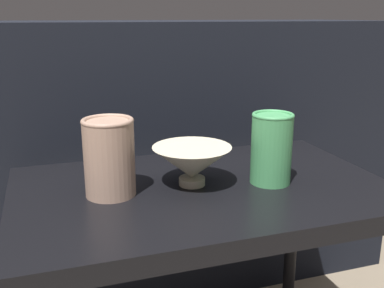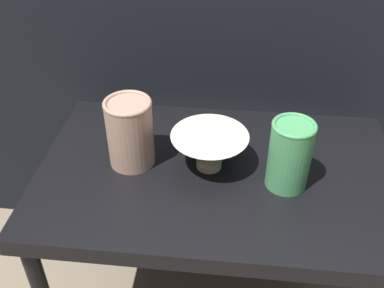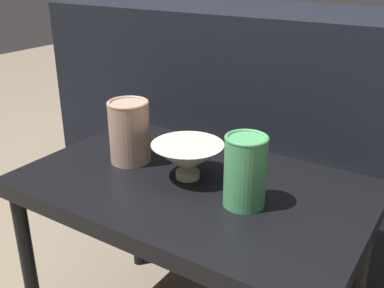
# 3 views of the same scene
# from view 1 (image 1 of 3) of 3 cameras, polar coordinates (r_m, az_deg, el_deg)

# --- Properties ---
(table) EXTENTS (0.80, 0.50, 0.52)m
(table) POSITION_cam_1_polar(r_m,az_deg,el_deg) (1.00, 1.31, -8.21)
(table) COLOR black
(table) RESTS_ON ground_plane
(couch_backdrop) EXTENTS (1.61, 0.50, 0.86)m
(couch_backdrop) POSITION_cam_1_polar(r_m,az_deg,el_deg) (1.52, -5.85, -1.14)
(couch_backdrop) COLOR black
(couch_backdrop) RESTS_ON ground_plane
(bowl) EXTENTS (0.17, 0.17, 0.09)m
(bowl) POSITION_cam_1_polar(r_m,az_deg,el_deg) (0.96, -0.01, -2.40)
(bowl) COLOR beige
(bowl) RESTS_ON table
(vase_textured_left) EXTENTS (0.10, 0.10, 0.16)m
(vase_textured_left) POSITION_cam_1_polar(r_m,az_deg,el_deg) (0.91, -10.47, -1.53)
(vase_textured_left) COLOR tan
(vase_textured_left) RESTS_ON table
(vase_colorful_right) EXTENTS (0.09, 0.09, 0.15)m
(vase_colorful_right) POSITION_cam_1_polar(r_m,az_deg,el_deg) (0.98, 10.06, -0.43)
(vase_colorful_right) COLOR #47995B
(vase_colorful_right) RESTS_ON table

